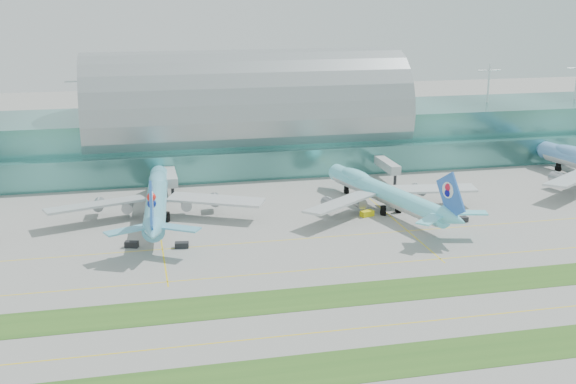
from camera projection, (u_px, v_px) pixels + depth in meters
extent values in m
plane|color=gray|center=(343.00, 299.00, 157.00)|extent=(700.00, 700.00, 0.00)
cube|color=#3D7A75|center=(246.00, 137.00, 276.31)|extent=(340.00, 42.00, 20.00)
cube|color=#3D7A75|center=(257.00, 164.00, 255.15)|extent=(340.00, 8.00, 10.00)
ellipsoid|color=#9EA5A8|center=(245.00, 111.00, 273.56)|extent=(340.00, 46.20, 16.17)
cylinder|color=white|center=(245.00, 90.00, 271.37)|extent=(0.80, 0.80, 16.00)
cube|color=#B2B7B7|center=(170.00, 175.00, 238.23)|extent=(3.50, 22.00, 3.00)
cylinder|color=black|center=(173.00, 194.00, 229.80)|extent=(1.00, 1.00, 4.00)
cube|color=#B2B7B7|center=(385.00, 164.00, 253.84)|extent=(3.50, 22.00, 3.00)
cylinder|color=black|center=(395.00, 181.00, 245.41)|extent=(1.00, 1.00, 4.00)
cube|color=#B2B7B7|center=(575.00, 153.00, 269.45)|extent=(3.50, 22.00, 3.00)
cube|color=#2D591E|center=(387.00, 362.00, 130.70)|extent=(420.00, 12.00, 0.08)
cube|color=#2D591E|center=(340.00, 295.00, 158.87)|extent=(420.00, 12.00, 0.08)
cube|color=yellow|center=(363.00, 328.00, 143.85)|extent=(420.00, 0.35, 0.01)
cube|color=yellow|center=(321.00, 269.00, 173.90)|extent=(420.00, 0.35, 0.01)
cube|color=yellow|center=(300.00, 239.00, 194.55)|extent=(420.00, 0.35, 0.01)
cylinder|color=#5DB3CE|center=(157.00, 199.00, 210.56)|extent=(10.12, 59.27, 5.90)
ellipsoid|color=#5DB3CE|center=(158.00, 179.00, 225.84)|extent=(6.88, 18.29, 4.20)
cone|color=#5DB3CE|center=(159.00, 172.00, 240.80)|extent=(6.23, 5.17, 5.90)
cone|color=#5DB3CE|center=(153.00, 232.00, 178.56)|extent=(6.21, 8.95, 5.61)
cube|color=silver|center=(96.00, 205.00, 206.46)|extent=(29.37, 15.59, 1.16)
cylinder|color=#979AA0|center=(113.00, 206.00, 212.49)|extent=(3.60, 5.45, 3.24)
cube|color=silver|center=(216.00, 200.00, 211.26)|extent=(28.79, 19.00, 1.16)
cylinder|color=#979AA0|center=(201.00, 202.00, 216.10)|extent=(3.60, 5.45, 3.24)
cube|color=blue|center=(152.00, 207.00, 178.73)|extent=(1.47, 12.52, 13.72)
cylinder|color=white|center=(152.00, 200.00, 179.24)|extent=(1.18, 4.62, 4.57)
cylinder|color=black|center=(159.00, 193.00, 233.10)|extent=(1.71, 1.71, 2.85)
cylinder|color=black|center=(147.00, 218.00, 207.74)|extent=(1.71, 1.71, 2.85)
cylinder|color=black|center=(167.00, 217.00, 208.54)|extent=(1.71, 1.71, 2.85)
cylinder|color=#6EE1F3|center=(384.00, 193.00, 217.74)|extent=(19.89, 56.35, 5.68)
ellipsoid|color=#6EE1F3|center=(356.00, 176.00, 230.91)|extent=(9.60, 18.06, 4.04)
cone|color=#6EE1F3|center=(333.00, 171.00, 243.90)|extent=(6.65, 5.87, 5.68)
cone|color=#6EE1F3|center=(454.00, 219.00, 190.03)|extent=(7.31, 9.34, 5.39)
cube|color=silver|center=(341.00, 203.00, 209.04)|extent=(26.15, 21.94, 1.12)
cylinder|color=gray|center=(344.00, 203.00, 215.60)|extent=(4.29, 5.66, 3.11)
cube|color=silver|center=(432.00, 189.00, 223.52)|extent=(28.12, 10.33, 1.12)
cylinder|color=gray|center=(411.00, 192.00, 226.47)|extent=(4.29, 5.66, 3.11)
cube|color=blue|center=(451.00, 196.00, 190.02)|extent=(3.58, 11.78, 13.20)
cylinder|color=white|center=(449.00, 190.00, 190.42)|extent=(1.91, 4.46, 4.40)
cylinder|color=black|center=(346.00, 189.00, 237.35)|extent=(1.65, 1.65, 2.75)
cylinder|color=black|center=(383.00, 211.00, 214.56)|extent=(1.65, 1.65, 2.75)
cylinder|color=black|center=(398.00, 208.00, 216.97)|extent=(1.65, 1.65, 2.75)
ellipsoid|color=#639CDB|center=(573.00, 153.00, 258.80)|extent=(9.93, 20.55, 4.62)
cone|color=#639CDB|center=(540.00, 148.00, 274.05)|extent=(7.39, 6.41, 6.49)
cube|color=silver|center=(576.00, 177.00, 234.26)|extent=(30.55, 23.84, 1.28)
cylinder|color=#92939A|center=(573.00, 178.00, 241.66)|extent=(4.62, 6.34, 3.56)
cylinder|color=black|center=(558.00, 167.00, 266.31)|extent=(1.88, 1.88, 3.14)
cube|color=black|center=(132.00, 244.00, 188.09)|extent=(3.84, 2.68, 1.63)
cube|color=black|center=(182.00, 245.00, 187.86)|extent=(3.80, 2.45, 1.49)
cube|color=yellow|center=(367.00, 213.00, 213.60)|extent=(4.37, 3.20, 1.69)
cube|color=black|center=(461.00, 220.00, 208.34)|extent=(4.23, 2.32, 1.49)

